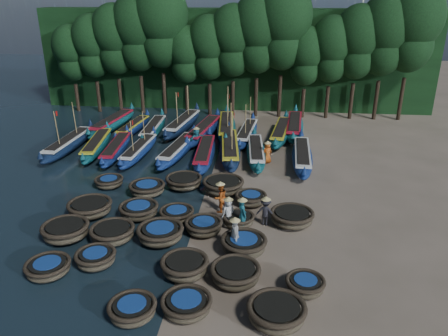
# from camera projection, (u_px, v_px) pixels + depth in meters

# --- Properties ---
(ground) EXTENTS (120.00, 120.00, 0.00)m
(ground) POSITION_uv_depth(u_px,v_px,m) (201.00, 206.00, 25.49)
(ground) COLOR gray
(ground) RESTS_ON ground
(foliage_wall) EXTENTS (40.00, 3.00, 10.00)m
(foliage_wall) POSITION_uv_depth(u_px,v_px,m) (235.00, 59.00, 45.22)
(foliage_wall) COLOR black
(foliage_wall) RESTS_ON ground
(coracle_2) EXTENTS (1.99, 1.99, 0.70)m
(coracle_2) POSITION_uv_depth(u_px,v_px,m) (132.00, 309.00, 16.61)
(coracle_2) COLOR brown
(coracle_2) RESTS_ON ground
(coracle_3) EXTENTS (2.07, 2.07, 0.69)m
(coracle_3) POSITION_uv_depth(u_px,v_px,m) (187.00, 304.00, 16.89)
(coracle_3) COLOR brown
(coracle_3) RESTS_ON ground
(coracle_4) EXTENTS (2.29, 2.29, 0.84)m
(coracle_4) POSITION_uv_depth(u_px,v_px,m) (277.00, 312.00, 16.35)
(coracle_4) COLOR brown
(coracle_4) RESTS_ON ground
(coracle_5) EXTENTS (2.01, 2.01, 0.65)m
(coracle_5) POSITION_uv_depth(u_px,v_px,m) (48.00, 268.00, 19.17)
(coracle_5) COLOR brown
(coracle_5) RESTS_ON ground
(coracle_6) EXTENTS (2.14, 2.14, 0.73)m
(coracle_6) POSITION_uv_depth(u_px,v_px,m) (96.00, 258.00, 19.78)
(coracle_6) COLOR brown
(coracle_6) RESTS_ON ground
(coracle_7) EXTENTS (2.54, 2.54, 0.85)m
(coracle_7) POSITION_uv_depth(u_px,v_px,m) (185.00, 266.00, 19.07)
(coracle_7) COLOR brown
(coracle_7) RESTS_ON ground
(coracle_8) EXTENTS (2.64, 2.64, 0.80)m
(coracle_8) POSITION_uv_depth(u_px,v_px,m) (235.00, 273.00, 18.63)
(coracle_8) COLOR brown
(coracle_8) RESTS_ON ground
(coracle_9) EXTENTS (1.69, 1.69, 0.67)m
(coracle_9) POSITION_uv_depth(u_px,v_px,m) (305.00, 285.00, 18.03)
(coracle_9) COLOR brown
(coracle_9) RESTS_ON ground
(coracle_10) EXTENTS (2.40, 2.40, 0.84)m
(coracle_10) POSITION_uv_depth(u_px,v_px,m) (66.00, 231.00, 21.92)
(coracle_10) COLOR brown
(coracle_10) RESTS_ON ground
(coracle_11) EXTENTS (2.70, 2.70, 0.80)m
(coracle_11) POSITION_uv_depth(u_px,v_px,m) (112.00, 233.00, 21.75)
(coracle_11) COLOR brown
(coracle_11) RESTS_ON ground
(coracle_12) EXTENTS (2.65, 2.65, 0.83)m
(coracle_12) POSITION_uv_depth(u_px,v_px,m) (160.00, 233.00, 21.68)
(coracle_12) COLOR brown
(coracle_12) RESTS_ON ground
(coracle_13) EXTENTS (1.98, 1.98, 0.72)m
(coracle_13) POSITION_uv_depth(u_px,v_px,m) (204.00, 226.00, 22.46)
(coracle_13) COLOR brown
(coracle_13) RESTS_ON ground
(coracle_14) EXTENTS (2.70, 2.70, 0.82)m
(coracle_14) POSITION_uv_depth(u_px,v_px,m) (244.00, 244.00, 20.74)
(coracle_14) COLOR brown
(coracle_14) RESTS_ON ground
(coracle_15) EXTENTS (3.03, 3.03, 0.81)m
(coracle_15) POSITION_uv_depth(u_px,v_px,m) (90.00, 208.00, 24.26)
(coracle_15) COLOR brown
(coracle_15) RESTS_ON ground
(coracle_16) EXTENTS (2.25, 2.25, 0.76)m
(coracle_16) POSITION_uv_depth(u_px,v_px,m) (139.00, 210.00, 24.04)
(coracle_16) COLOR brown
(coracle_16) RESTS_ON ground
(coracle_17) EXTENTS (2.10, 2.10, 0.68)m
(coracle_17) POSITION_uv_depth(u_px,v_px,m) (177.00, 214.00, 23.73)
(coracle_17) COLOR brown
(coracle_17) RESTS_ON ground
(coracle_18) EXTENTS (2.14, 2.14, 0.65)m
(coracle_18) POSITION_uv_depth(u_px,v_px,m) (238.00, 219.00, 23.20)
(coracle_18) COLOR brown
(coracle_18) RESTS_ON ground
(coracle_19) EXTENTS (2.50, 2.50, 0.78)m
(coracle_19) POSITION_uv_depth(u_px,v_px,m) (292.00, 217.00, 23.31)
(coracle_19) COLOR brown
(coracle_19) RESTS_ON ground
(coracle_20) EXTENTS (1.93, 1.93, 0.63)m
(coracle_20) POSITION_uv_depth(u_px,v_px,m) (109.00, 182.00, 27.77)
(coracle_20) COLOR brown
(coracle_20) RESTS_ON ground
(coracle_21) EXTENTS (2.32, 2.32, 0.75)m
(coracle_21) POSITION_uv_depth(u_px,v_px,m) (147.00, 188.00, 26.69)
(coracle_21) COLOR brown
(coracle_21) RESTS_ON ground
(coracle_22) EXTENTS (2.34, 2.34, 0.77)m
(coracle_22) POSITION_uv_depth(u_px,v_px,m) (184.00, 181.00, 27.64)
(coracle_22) COLOR brown
(coracle_22) RESTS_ON ground
(coracle_23) EXTENTS (3.13, 3.13, 0.84)m
(coracle_23) POSITION_uv_depth(u_px,v_px,m) (223.00, 185.00, 27.00)
(coracle_23) COLOR brown
(coracle_23) RESTS_ON ground
(coracle_24) EXTENTS (2.25, 2.25, 0.70)m
(coracle_24) POSITION_uv_depth(u_px,v_px,m) (251.00, 198.00, 25.48)
(coracle_24) COLOR brown
(coracle_24) RESTS_ON ground
(long_boat_0) EXTENTS (1.87, 8.47, 3.60)m
(long_boat_0) POSITION_uv_depth(u_px,v_px,m) (69.00, 144.00, 33.99)
(long_boat_0) COLOR #10253C
(long_boat_0) RESTS_ON ground
(long_boat_1) EXTENTS (2.43, 8.00, 1.42)m
(long_boat_1) POSITION_uv_depth(u_px,v_px,m) (97.00, 145.00, 33.84)
(long_boat_1) COLOR #0E5153
(long_boat_1) RESTS_ON ground
(long_boat_2) EXTENTS (1.93, 7.68, 1.36)m
(long_boat_2) POSITION_uv_depth(u_px,v_px,m) (116.00, 149.00, 33.10)
(long_boat_2) COLOR navy
(long_boat_2) RESTS_ON ground
(long_boat_3) EXTENTS (1.79, 7.61, 3.24)m
(long_boat_3) POSITION_uv_depth(u_px,v_px,m) (139.00, 150.00, 32.81)
(long_boat_3) COLOR navy
(long_boat_3) RESTS_ON ground
(long_boat_4) EXTENTS (2.55, 8.06, 1.43)m
(long_boat_4) POSITION_uv_depth(u_px,v_px,m) (178.00, 150.00, 32.79)
(long_boat_4) COLOR navy
(long_boat_4) RESTS_ON ground
(long_boat_5) EXTENTS (1.82, 8.18, 1.44)m
(long_boat_5) POSITION_uv_depth(u_px,v_px,m) (205.00, 153.00, 32.07)
(long_boat_5) COLOR navy
(long_boat_5) RESTS_ON ground
(long_boat_6) EXTENTS (2.56, 8.96, 3.83)m
(long_boat_6) POSITION_uv_depth(u_px,v_px,m) (230.00, 149.00, 32.81)
(long_boat_6) COLOR #10253C
(long_boat_6) RESTS_ON ground
(long_boat_7) EXTENTS (1.97, 7.96, 1.40)m
(long_boat_7) POSITION_uv_depth(u_px,v_px,m) (256.00, 152.00, 32.33)
(long_boat_7) COLOR #0E5153
(long_boat_7) RESTS_ON ground
(long_boat_8) EXTENTS (1.73, 8.36, 1.47)m
(long_boat_8) POSITION_uv_depth(u_px,v_px,m) (302.00, 156.00, 31.45)
(long_boat_8) COLOR navy
(long_boat_8) RESTS_ON ground
(long_boat_9) EXTENTS (2.63, 8.74, 1.55)m
(long_boat_9) POSITION_uv_depth(u_px,v_px,m) (112.00, 123.00, 39.15)
(long_boat_9) COLOR #0E5153
(long_boat_9) RESTS_ON ground
(long_boat_10) EXTENTS (2.03, 7.22, 1.28)m
(long_boat_10) POSITION_uv_depth(u_px,v_px,m) (133.00, 128.00, 38.27)
(long_boat_10) COLOR navy
(long_boat_10) RESTS_ON ground
(long_boat_11) EXTENTS (1.62, 7.96, 1.40)m
(long_boat_11) POSITION_uv_depth(u_px,v_px,m) (153.00, 129.00, 37.77)
(long_boat_11) COLOR #0E5153
(long_boat_11) RESTS_ON ground
(long_boat_12) EXTENTS (2.76, 8.88, 3.81)m
(long_boat_12) POSITION_uv_depth(u_px,v_px,m) (183.00, 124.00, 38.91)
(long_boat_12) COLOR #10253C
(long_boat_12) RESTS_ON ground
(long_boat_13) EXTENTS (2.92, 8.83, 1.57)m
(long_boat_13) POSITION_uv_depth(u_px,v_px,m) (204.00, 131.00, 37.08)
(long_boat_13) COLOR navy
(long_boat_13) RESTS_ON ground
(long_boat_14) EXTENTS (2.38, 9.19, 3.92)m
(long_boat_14) POSITION_uv_depth(u_px,v_px,m) (226.00, 127.00, 37.95)
(long_boat_14) COLOR #0E5153
(long_boat_14) RESTS_ON ground
(long_boat_15) EXTENTS (2.10, 7.94, 3.39)m
(long_boat_15) POSITION_uv_depth(u_px,v_px,m) (247.00, 133.00, 36.59)
(long_boat_15) COLOR navy
(long_boat_15) RESTS_ON ground
(long_boat_16) EXTENTS (2.52, 8.42, 1.49)m
(long_boat_16) POSITION_uv_depth(u_px,v_px,m) (281.00, 132.00, 36.77)
(long_boat_16) COLOR #0E5153
(long_boat_16) RESTS_ON ground
(long_boat_17) EXTENTS (2.19, 9.00, 1.59)m
(long_boat_17) POSITION_uv_depth(u_px,v_px,m) (294.00, 126.00, 38.21)
(long_boat_17) COLOR #0E5153
(long_boat_17) RESTS_ON ground
(fisherman_0) EXTENTS (0.92, 0.93, 1.81)m
(fisherman_0) POSITION_uv_depth(u_px,v_px,m) (228.00, 211.00, 23.01)
(fisherman_0) COLOR silver
(fisherman_0) RESTS_ON ground
(fisherman_1) EXTENTS (0.69, 0.78, 2.00)m
(fisherman_1) POSITION_uv_depth(u_px,v_px,m) (242.00, 213.00, 22.54)
(fisherman_1) COLOR #195E6C
(fisherman_1) RESTS_ON ground
(fisherman_2) EXTENTS (1.07, 1.08, 1.96)m
(fisherman_2) POSITION_uv_depth(u_px,v_px,m) (220.00, 197.00, 24.49)
(fisherman_2) COLOR #C7561A
(fisherman_2) RESTS_ON ground
(fisherman_3) EXTENTS (1.12, 0.80, 1.77)m
(fisherman_3) POSITION_uv_depth(u_px,v_px,m) (266.00, 211.00, 23.11)
(fisherman_3) COLOR black
(fisherman_3) RESTS_ON ground
(fisherman_4) EXTENTS (0.61, 1.09, 1.95)m
(fisherman_4) POSITION_uv_depth(u_px,v_px,m) (235.00, 234.00, 20.71)
(fisherman_4) COLOR silver
(fisherman_4) RESTS_ON ground
(fisherman_5) EXTENTS (1.43, 1.56, 1.94)m
(fisherman_5) POSITION_uv_depth(u_px,v_px,m) (196.00, 138.00, 34.21)
(fisherman_5) COLOR #195E6C
(fisherman_5) RESTS_ON ground
(fisherman_6) EXTENTS (0.92, 0.83, 1.77)m
(fisherman_6) POSITION_uv_depth(u_px,v_px,m) (267.00, 152.00, 31.48)
(fisherman_6) COLOR #C7561A
(fisherman_6) RESTS_ON ground
(tree_0) EXTENTS (3.68, 3.68, 8.68)m
(tree_0) POSITION_uv_depth(u_px,v_px,m) (71.00, 52.00, 43.19)
(tree_0) COLOR black
(tree_0) RESTS_ON ground
(tree_1) EXTENTS (4.09, 4.09, 9.65)m
(tree_1) POSITION_uv_depth(u_px,v_px,m) (93.00, 45.00, 42.71)
(tree_1) COLOR black
(tree_1) RESTS_ON ground
(tree_2) EXTENTS (4.51, 4.51, 10.63)m
(tree_2) POSITION_uv_depth(u_px,v_px,m) (115.00, 38.00, 42.23)
(tree_2) COLOR black
(tree_2) RESTS_ON ground
(tree_3) EXTENTS (4.92, 4.92, 11.60)m
(tree_3) POSITION_uv_depth(u_px,v_px,m) (138.00, 31.00, 41.75)
(tree_3) COLOR black
(tree_3) RESTS_ON ground
(tree_4) EXTENTS (5.34, 5.34, 12.58)m
(tree_4) POSITION_uv_depth(u_px,v_px,m) (161.00, 24.00, 41.27)
(tree_4) COLOR black
(tree_4) RESTS_ON ground
(tree_5) EXTENTS (3.68, 3.68, 8.68)m
(tree_5) POSITION_uv_depth(u_px,v_px,m) (186.00, 54.00, 42.07)
(tree_5) COLOR black
(tree_5) RESTS_ON ground
(tree_6) EXTENTS (4.09, 4.09, 9.65)m
(tree_6) POSITION_uv_depth(u_px,v_px,m) (209.00, 47.00, 41.59)
(tree_6) COLOR black
(tree_6) RESTS_ON ground
(tree_7) EXTENTS (4.51, 4.51, 10.63)m
(tree_7) POSITION_uv_depth(u_px,v_px,m) (233.00, 40.00, 41.11)
(tree_7) COLOR black
(tree_7) RESTS_ON ground
(tree_8) EXTENTS (4.92, 4.92, 11.60)m
(tree_8) POSITION_uv_depth(u_px,v_px,m) (258.00, 33.00, 40.63)
(tree_8) COLOR black
(tree_8) RESTS_ON ground
(tree_9) EXTENTS (5.34, 5.34, 12.58)m
(tree_9) POSITION_uv_depth(u_px,v_px,m) (283.00, 25.00, 40.15)
(tree_9) COLOR black
(tree_9) RESTS_ON ground
(tree_10) EXTENTS (3.68, 3.68, 8.68)m
(tree_10) POSITION_uv_depth(u_px,v_px,m) (306.00, 56.00, 40.95)
(tree_10) COLOR black
(tree_10) RESTS_ON ground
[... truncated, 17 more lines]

